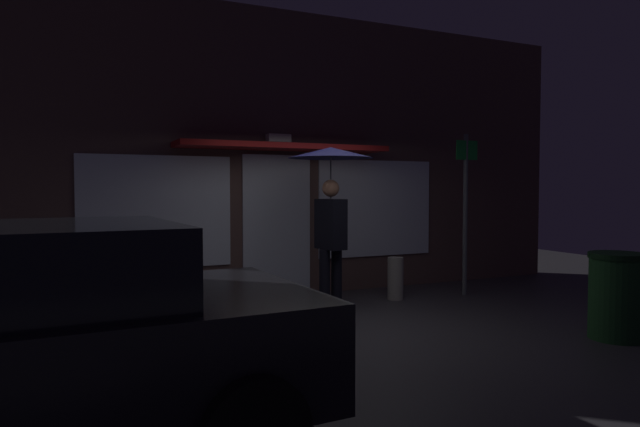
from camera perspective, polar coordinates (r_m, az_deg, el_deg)
ground_plane at (r=6.92m, az=2.11°, el=-11.51°), size 18.00×18.00×0.00m
building_facade at (r=8.88m, az=-4.77°, el=5.86°), size 10.95×1.00×4.44m
person_with_umbrella at (r=7.70m, az=1.10°, el=2.85°), size 1.17×1.17×2.25m
street_sign_post at (r=9.11m, az=14.52°, el=0.88°), size 0.40×0.07×2.53m
sidewalk_bollard at (r=8.65m, az=7.65°, el=-6.53°), size 0.24×0.24×0.64m
trash_bin at (r=7.15m, az=27.88°, el=-7.37°), size 0.62×0.62×0.97m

